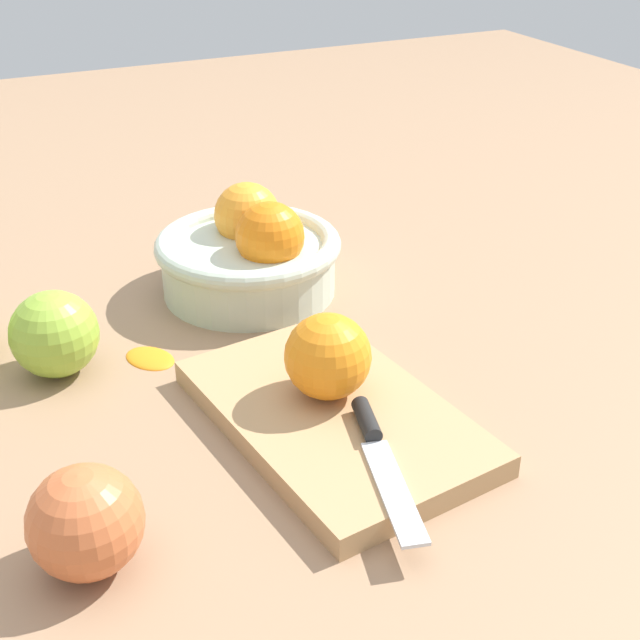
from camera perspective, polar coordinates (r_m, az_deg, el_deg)
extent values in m
plane|color=#997556|center=(0.78, -8.08, -3.34)|extent=(2.40, 2.40, 0.00)
cylinder|color=beige|center=(0.90, -4.74, 3.48)|extent=(0.18, 0.18, 0.05)
torus|color=beige|center=(0.89, -4.81, 5.04)|extent=(0.19, 0.19, 0.02)
sphere|color=orange|center=(0.92, -4.86, 6.95)|extent=(0.07, 0.07, 0.07)
sphere|color=orange|center=(0.87, -3.35, 5.58)|extent=(0.07, 0.07, 0.07)
cube|color=tan|center=(0.70, 0.90, -6.37)|extent=(0.28, 0.19, 0.02)
sphere|color=orange|center=(0.69, 0.52, -2.44)|extent=(0.07, 0.07, 0.07)
cube|color=silver|center=(0.61, 4.90, -11.23)|extent=(0.11, 0.05, 0.00)
cylinder|color=black|center=(0.67, 3.12, -6.63)|extent=(0.05, 0.02, 0.01)
sphere|color=#8EB738|center=(0.79, -17.24, -0.90)|extent=(0.08, 0.08, 0.08)
sphere|color=#CC6638|center=(0.58, -15.31, -12.81)|extent=(0.08, 0.08, 0.08)
ellipsoid|color=orange|center=(0.80, -11.25, -2.30)|extent=(0.06, 0.06, 0.01)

